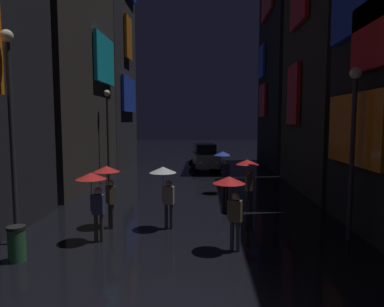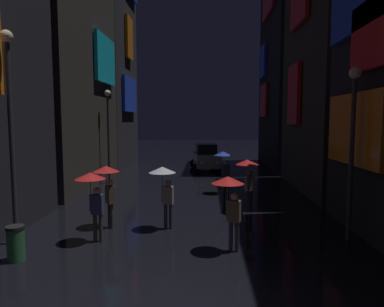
{
  "view_description": "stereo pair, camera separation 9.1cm",
  "coord_description": "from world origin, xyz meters",
  "px_view_note": "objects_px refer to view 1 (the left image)",
  "views": [
    {
      "loc": [
        0.57,
        -5.32,
        3.65
      ],
      "look_at": [
        0.0,
        10.07,
        2.17
      ],
      "focal_mm": 32.0,
      "sensor_mm": 36.0,
      "label": 1
    },
    {
      "loc": [
        0.66,
        -5.32,
        3.65
      ],
      "look_at": [
        0.0,
        10.07,
        2.17
      ],
      "focal_mm": 32.0,
      "sensor_mm": 36.0,
      "label": 2
    }
  ],
  "objects_px": {
    "pedestrian_midstreet_left_red": "(248,171)",
    "streetlamp_left_near": "(11,115)",
    "streetlamp_left_far": "(108,125)",
    "streetlamp_right_near": "(353,133)",
    "car_distant": "(205,157)",
    "pedestrian_midstreet_centre_clear": "(165,180)",
    "pedestrian_near_crossing_red": "(231,192)",
    "trash_bin": "(17,244)",
    "pedestrian_far_right_blue": "(224,160)",
    "pedestrian_foreground_left_red": "(93,187)",
    "pedestrian_foreground_right_red": "(108,179)"
  },
  "relations": [
    {
      "from": "streetlamp_right_near",
      "to": "pedestrian_near_crossing_red",
      "type": "bearing_deg",
      "value": -164.41
    },
    {
      "from": "streetlamp_left_far",
      "to": "trash_bin",
      "type": "relative_size",
      "value": 5.8
    },
    {
      "from": "pedestrian_foreground_right_red",
      "to": "pedestrian_midstreet_centre_clear",
      "type": "height_order",
      "value": "same"
    },
    {
      "from": "pedestrian_foreground_left_red",
      "to": "pedestrian_midstreet_left_red",
      "type": "height_order",
      "value": "same"
    },
    {
      "from": "pedestrian_midstreet_left_red",
      "to": "streetlamp_left_near",
      "type": "xyz_separation_m",
      "value": [
        -7.3,
        -3.87,
        2.15
      ]
    },
    {
      "from": "pedestrian_midstreet_left_red",
      "to": "streetlamp_right_near",
      "type": "relative_size",
      "value": 0.41
    },
    {
      "from": "pedestrian_foreground_left_red",
      "to": "trash_bin",
      "type": "xyz_separation_m",
      "value": [
        -1.56,
        -1.48,
        -1.2
      ]
    },
    {
      "from": "pedestrian_far_right_blue",
      "to": "streetlamp_left_far",
      "type": "xyz_separation_m",
      "value": [
        -6.54,
        2.43,
        1.71
      ]
    },
    {
      "from": "pedestrian_midstreet_left_red",
      "to": "pedestrian_foreground_left_red",
      "type": "bearing_deg",
      "value": -144.25
    },
    {
      "from": "pedestrian_foreground_left_red",
      "to": "pedestrian_foreground_right_red",
      "type": "bearing_deg",
      "value": 88.88
    },
    {
      "from": "pedestrian_foreground_left_red",
      "to": "pedestrian_far_right_blue",
      "type": "xyz_separation_m",
      "value": [
        4.27,
        7.15,
        0.0
      ]
    },
    {
      "from": "pedestrian_midstreet_centre_clear",
      "to": "streetlamp_left_near",
      "type": "relative_size",
      "value": 0.34
    },
    {
      "from": "pedestrian_foreground_left_red",
      "to": "pedestrian_far_right_blue",
      "type": "bearing_deg",
      "value": 59.14
    },
    {
      "from": "pedestrian_midstreet_left_red",
      "to": "pedestrian_near_crossing_red",
      "type": "height_order",
      "value": "same"
    },
    {
      "from": "pedestrian_near_crossing_red",
      "to": "trash_bin",
      "type": "xyz_separation_m",
      "value": [
        -5.61,
        -0.92,
        -1.2
      ]
    },
    {
      "from": "pedestrian_near_crossing_red",
      "to": "car_distant",
      "type": "relative_size",
      "value": 0.49
    },
    {
      "from": "streetlamp_right_near",
      "to": "car_distant",
      "type": "bearing_deg",
      "value": 106.25
    },
    {
      "from": "pedestrian_near_crossing_red",
      "to": "pedestrian_foreground_left_red",
      "type": "bearing_deg",
      "value": 172.06
    },
    {
      "from": "pedestrian_far_right_blue",
      "to": "streetlamp_left_far",
      "type": "distance_m",
      "value": 7.18
    },
    {
      "from": "pedestrian_near_crossing_red",
      "to": "streetlamp_left_far",
      "type": "xyz_separation_m",
      "value": [
        -6.31,
        10.15,
        1.71
      ]
    },
    {
      "from": "streetlamp_left_far",
      "to": "streetlamp_right_near",
      "type": "bearing_deg",
      "value": -42.37
    },
    {
      "from": "pedestrian_foreground_left_red",
      "to": "car_distant",
      "type": "height_order",
      "value": "pedestrian_foreground_left_red"
    },
    {
      "from": "pedestrian_foreground_left_red",
      "to": "streetlamp_left_near",
      "type": "bearing_deg",
      "value": -173.94
    },
    {
      "from": "car_distant",
      "to": "streetlamp_left_near",
      "type": "distance_m",
      "value": 16.98
    },
    {
      "from": "pedestrian_foreground_left_red",
      "to": "pedestrian_near_crossing_red",
      "type": "xyz_separation_m",
      "value": [
        4.04,
        -0.56,
        0.0
      ]
    },
    {
      "from": "pedestrian_near_crossing_red",
      "to": "pedestrian_foreground_right_red",
      "type": "distance_m",
      "value": 4.48
    },
    {
      "from": "streetlamp_right_near",
      "to": "streetlamp_left_near",
      "type": "relative_size",
      "value": 0.84
    },
    {
      "from": "pedestrian_near_crossing_red",
      "to": "streetlamp_left_far",
      "type": "height_order",
      "value": "streetlamp_left_far"
    },
    {
      "from": "pedestrian_foreground_left_red",
      "to": "streetlamp_left_far",
      "type": "relative_size",
      "value": 0.39
    },
    {
      "from": "pedestrian_midstreet_left_red",
      "to": "streetlamp_right_near",
      "type": "bearing_deg",
      "value": -49.52
    },
    {
      "from": "pedestrian_midstreet_centre_clear",
      "to": "trash_bin",
      "type": "xyz_separation_m",
      "value": [
        -3.54,
        -2.82,
        -1.2
      ]
    },
    {
      "from": "pedestrian_midstreet_centre_clear",
      "to": "car_distant",
      "type": "relative_size",
      "value": 0.49
    },
    {
      "from": "car_distant",
      "to": "trash_bin",
      "type": "xyz_separation_m",
      "value": [
        -4.91,
        -17.0,
        -0.46
      ]
    },
    {
      "from": "car_distant",
      "to": "pedestrian_midstreet_left_red",
      "type": "bearing_deg",
      "value": -81.92
    },
    {
      "from": "pedestrian_near_crossing_red",
      "to": "trash_bin",
      "type": "bearing_deg",
      "value": -170.73
    },
    {
      "from": "pedestrian_foreground_right_red",
      "to": "streetlamp_right_near",
      "type": "height_order",
      "value": "streetlamp_right_near"
    },
    {
      "from": "pedestrian_foreground_right_red",
      "to": "streetlamp_left_far",
      "type": "relative_size",
      "value": 0.39
    },
    {
      "from": "pedestrian_midstreet_centre_clear",
      "to": "streetlamp_left_far",
      "type": "relative_size",
      "value": 0.39
    },
    {
      "from": "pedestrian_foreground_left_red",
      "to": "pedestrian_foreground_right_red",
      "type": "distance_m",
      "value": 1.43
    },
    {
      "from": "pedestrian_near_crossing_red",
      "to": "pedestrian_far_right_blue",
      "type": "xyz_separation_m",
      "value": [
        0.23,
        7.72,
        0.0
      ]
    },
    {
      "from": "pedestrian_far_right_blue",
      "to": "trash_bin",
      "type": "height_order",
      "value": "pedestrian_far_right_blue"
    },
    {
      "from": "pedestrian_foreground_right_red",
      "to": "streetlamp_right_near",
      "type": "relative_size",
      "value": 0.41
    },
    {
      "from": "streetlamp_left_far",
      "to": "streetlamp_right_near",
      "type": "xyz_separation_m",
      "value": [
        10.0,
        -9.12,
        -0.09
      ]
    },
    {
      "from": "trash_bin",
      "to": "pedestrian_near_crossing_red",
      "type": "bearing_deg",
      "value": 9.27
    },
    {
      "from": "pedestrian_far_right_blue",
      "to": "pedestrian_midstreet_left_red",
      "type": "bearing_deg",
      "value": -77.76
    },
    {
      "from": "pedestrian_midstreet_left_red",
      "to": "car_distant",
      "type": "distance_m",
      "value": 12.04
    },
    {
      "from": "car_distant",
      "to": "pedestrian_midstreet_centre_clear",
      "type": "bearing_deg",
      "value": -95.52
    },
    {
      "from": "pedestrian_foreground_right_red",
      "to": "streetlamp_left_far",
      "type": "bearing_deg",
      "value": 105.69
    },
    {
      "from": "car_distant",
      "to": "streetlamp_left_far",
      "type": "distance_m",
      "value": 8.53
    },
    {
      "from": "pedestrian_near_crossing_red",
      "to": "pedestrian_far_right_blue",
      "type": "height_order",
      "value": "same"
    }
  ]
}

